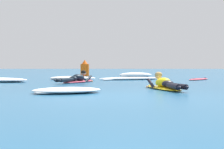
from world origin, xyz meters
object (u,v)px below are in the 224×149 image
(surfer_near, at_px, (165,85))
(channel_marker_buoy, at_px, (85,71))
(surfer_far, at_px, (77,79))
(drifting_surfboard, at_px, (199,79))

(surfer_near, xyz_separation_m, channel_marker_buoy, (-3.11, 8.95, 0.27))
(surfer_far, xyz_separation_m, drifting_surfboard, (5.58, 2.73, -0.11))
(surfer_near, distance_m, drifting_surfboard, 7.07)
(surfer_near, height_order, surfer_far, same)
(drifting_surfboard, distance_m, channel_marker_buoy, 6.21)
(drifting_surfboard, bearing_deg, surfer_near, -111.70)
(surfer_near, bearing_deg, drifting_surfboard, 68.30)
(surfer_near, relative_size, drifting_surfboard, 1.34)
(surfer_far, bearing_deg, drifting_surfboard, 26.06)
(surfer_far, bearing_deg, channel_marker_buoy, 91.65)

